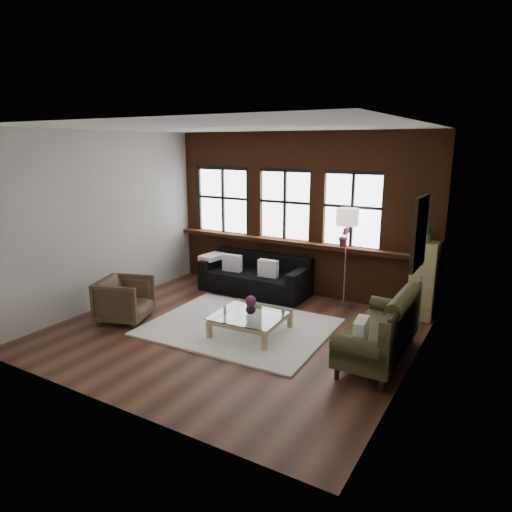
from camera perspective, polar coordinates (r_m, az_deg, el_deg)
The scene contains 26 objects.
floor at distance 7.49m, azimuth -3.03°, elevation -9.43°, with size 5.50×5.50×0.00m, color #412317.
ceiling at distance 6.89m, azimuth -3.37°, elevation 15.83°, with size 5.50×5.50×0.00m, color white.
wall_back at distance 9.17m, azimuth 5.50°, elevation 5.26°, with size 5.50×5.50×0.00m, color #B9B5AC.
wall_front at distance 5.18m, azimuth -18.66°, elevation -2.10°, with size 5.50×5.50×0.00m, color #B9B5AC.
wall_left at distance 8.82m, azimuth -18.29°, elevation 4.28°, with size 5.00×5.00×0.00m, color #B9B5AC.
wall_right at distance 5.98m, azimuth 19.33°, elevation -0.07°, with size 5.00×5.00×0.00m, color #B9B5AC.
brick_backwall at distance 9.12m, azimuth 5.34°, elevation 5.21°, with size 5.50×0.12×3.20m, color #522713, non-canonical shape.
sill_ledge at distance 9.14m, azimuth 5.03°, elevation 1.67°, with size 5.50×0.30×0.08m, color #522713.
window_left at distance 10.00m, azimuth -4.05°, elevation 6.86°, with size 1.38×0.10×1.50m, color black, non-canonical shape.
window_mid at distance 9.24m, azimuth 3.70°, elevation 6.29°, with size 1.38×0.10×1.50m, color black, non-canonical shape.
window_right at distance 8.70m, azimuth 11.99°, elevation 5.56°, with size 1.38×0.10×1.50m, color black, non-canonical shape.
wall_poster at distance 6.23m, azimuth 19.80°, elevation 2.77°, with size 0.05×0.74×0.94m, color black, non-canonical shape.
shag_rug at distance 7.64m, azimuth -2.08°, elevation -8.82°, with size 2.89×2.27×0.03m, color white.
dark_sofa at distance 9.23m, azimuth -0.19°, elevation -2.26°, with size 2.21×0.89×0.80m, color black, non-canonical shape.
pillow_a at distance 9.34m, azimuth -3.00°, elevation -0.87°, with size 0.40×0.14×0.34m, color white.
pillow_b at distance 8.92m, azimuth 1.52°, elevation -1.56°, with size 0.40×0.14×0.34m, color white.
vintage_settee at distance 6.62m, azimuth 15.13°, elevation -8.40°, with size 0.84×1.90×1.01m, color #343118, non-canonical shape.
pillow_settee at distance 6.09m, azimuth 12.97°, elevation -9.21°, with size 0.14×0.38×0.34m, color white.
armchair at distance 8.13m, azimuth -16.11°, elevation -5.26°, with size 0.80×0.82×0.75m, color #463323.
coffee_table at distance 7.34m, azimuth -0.66°, elevation -8.48°, with size 1.07×1.07×0.36m, color tan, non-canonical shape.
vase at distance 7.24m, azimuth -0.67°, elevation -6.55°, with size 0.16×0.16×0.17m, color #B2B2B2.
flowers at distance 7.20m, azimuth -0.67°, elevation -5.65°, with size 0.18×0.18×0.18m, color #6D2551.
drawer_chest at distance 8.34m, azimuth 20.19°, elevation -2.90°, with size 0.42×0.42×1.36m, color tan.
potted_plant_top at distance 8.15m, azimuth 20.67°, elevation 2.70°, with size 0.27×0.24×0.30m, color #2D5923.
floor_lamp at distance 8.47m, azimuth 11.14°, elevation 0.18°, with size 0.40×0.40×1.99m, color #A5A5A8, non-canonical shape.
sill_plant at distance 8.69m, azimuth 10.99°, elevation 2.41°, with size 0.21×0.17×0.39m, color #6D2551.
Camera 1 is at (3.82, -5.73, 2.96)m, focal length 32.00 mm.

